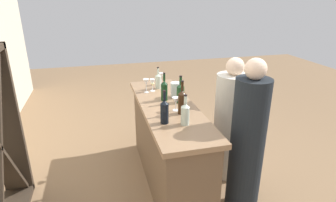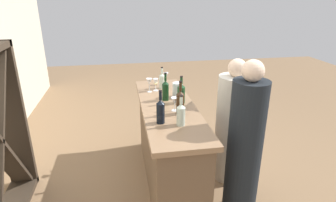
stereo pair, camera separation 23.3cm
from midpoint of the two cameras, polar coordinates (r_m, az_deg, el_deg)
ground_plane at (r=3.49m, az=-1.98°, el=-15.55°), size 12.00×12.00×0.00m
bar_counter at (r=3.23m, az=-2.09°, el=-8.69°), size 1.87×0.57×0.95m
wine_bottle_leftmost_clear_pale at (r=2.55m, az=0.87°, el=-2.56°), size 0.08×0.08×0.29m
wine_bottle_second_left_near_black at (r=2.58m, az=-3.30°, el=-2.05°), size 0.08×0.08×0.32m
wine_bottle_center_amber_brown at (r=2.78m, az=0.44°, el=-0.08°), size 0.08×0.08×0.34m
wine_bottle_second_right_olive_green at (r=3.06m, az=0.36°, el=1.70°), size 0.08×0.08×0.30m
wine_bottle_rightmost_dark_green at (r=3.13m, az=-2.96°, el=2.21°), size 0.07×0.07×0.31m
wine_bottle_far_right_clear_pale at (r=3.54m, az=-3.89°, el=4.12°), size 0.07×0.07×0.27m
wine_glass_near_left at (r=3.69m, az=-3.19°, el=4.97°), size 0.07×0.07×0.16m
wine_glass_near_center at (r=2.85m, az=-0.75°, el=-0.06°), size 0.08×0.08×0.14m
wine_glass_near_right at (r=3.45m, az=-5.10°, el=3.55°), size 0.07×0.07×0.15m
wine_glass_far_left at (r=3.40m, az=-6.39°, el=3.67°), size 0.07×0.07×0.17m
water_pitcher at (r=3.24m, az=-0.51°, el=2.25°), size 0.12×0.12×0.17m
person_left_guest at (r=3.33m, az=10.45°, el=-4.70°), size 0.42×0.42×1.44m
person_center_guest at (r=2.79m, az=13.32°, el=-8.62°), size 0.37×0.37×1.56m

